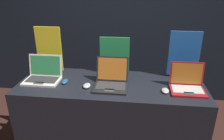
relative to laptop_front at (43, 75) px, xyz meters
The scene contains 11 objects.
wall_back 1.70m from the laptop_front, 64.25° to the left, with size 8.00×0.05×2.80m.
display_counter 0.89m from the laptop_front, ahead, with size 1.89×0.70×0.94m.
laptop_front is the anchor object (origin of this frame).
mouse_front 0.25m from the laptop_front, ahead, with size 0.06×0.11×0.03m.
promo_stand_front 0.29m from the laptop_front, 90.00° to the left, with size 0.28×0.07×0.52m.
laptop_middle 0.73m from the laptop_front, ahead, with size 0.32×0.34×0.26m.
mouse_middle 0.51m from the laptop_front, 13.26° to the right, with size 0.07×0.11×0.03m.
promo_stand_middle 0.78m from the laptop_front, 20.21° to the left, with size 0.32×0.07×0.42m.
laptop_back 1.46m from the laptop_front, ahead, with size 0.32×0.27×0.25m.
mouse_back 1.26m from the laptop_front, ahead, with size 0.07×0.11×0.03m.
promo_stand_back 1.49m from the laptop_front, ahead, with size 0.32×0.07×0.50m.
Camera 1 is at (0.24, -1.64, 1.93)m, focal length 35.00 mm.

